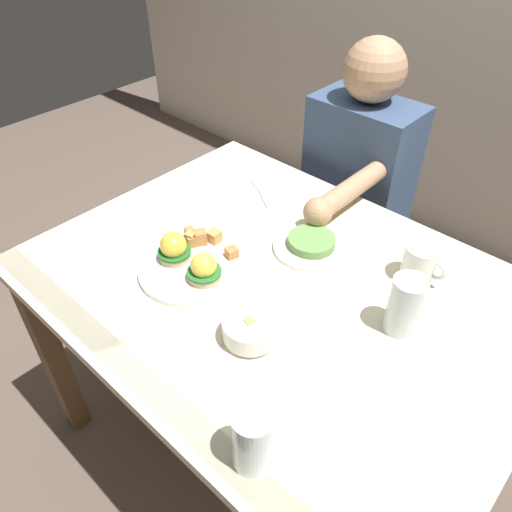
# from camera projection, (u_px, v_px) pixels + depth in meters

# --- Properties ---
(ground_plane) EXTENTS (6.00, 6.00, 0.00)m
(ground_plane) POSITION_uv_depth(u_px,v_px,m) (272.00, 441.00, 1.68)
(ground_plane) COLOR brown
(dining_table) EXTENTS (1.20, 0.90, 0.74)m
(dining_table) POSITION_uv_depth(u_px,v_px,m) (277.00, 312.00, 1.27)
(dining_table) COLOR beige
(dining_table) RESTS_ON ground_plane
(eggs_benedict_plate) EXTENTS (0.27, 0.27, 0.09)m
(eggs_benedict_plate) POSITION_uv_depth(u_px,v_px,m) (191.00, 261.00, 1.22)
(eggs_benedict_plate) COLOR white
(eggs_benedict_plate) RESTS_ON dining_table
(fruit_bowl) EXTENTS (0.12, 0.12, 0.06)m
(fruit_bowl) POSITION_uv_depth(u_px,v_px,m) (251.00, 329.00, 1.05)
(fruit_bowl) COLOR white
(fruit_bowl) RESTS_ON dining_table
(coffee_mug) EXTENTS (0.11, 0.08, 0.09)m
(coffee_mug) POSITION_uv_depth(u_px,v_px,m) (420.00, 262.00, 1.18)
(coffee_mug) COLOR white
(coffee_mug) RESTS_ON dining_table
(fork) EXTENTS (0.14, 0.10, 0.00)m
(fork) POSITION_uv_depth(u_px,v_px,m) (261.00, 191.00, 1.51)
(fork) COLOR silver
(fork) RESTS_ON dining_table
(water_glass_near) EXTENTS (0.07, 0.07, 0.14)m
(water_glass_near) POSITION_uv_depth(u_px,v_px,m) (404.00, 308.00, 1.05)
(water_glass_near) COLOR silver
(water_glass_near) RESTS_ON dining_table
(water_glass_far) EXTENTS (0.07, 0.07, 0.13)m
(water_glass_far) POSITION_uv_depth(u_px,v_px,m) (253.00, 441.00, 0.82)
(water_glass_far) COLOR silver
(water_glass_far) RESTS_ON dining_table
(side_plate) EXTENTS (0.20, 0.20, 0.04)m
(side_plate) POSITION_uv_depth(u_px,v_px,m) (311.00, 244.00, 1.29)
(side_plate) COLOR white
(side_plate) RESTS_ON dining_table
(diner_person) EXTENTS (0.34, 0.54, 1.14)m
(diner_person) POSITION_uv_depth(u_px,v_px,m) (353.00, 189.00, 1.69)
(diner_person) COLOR #33333D
(diner_person) RESTS_ON ground_plane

